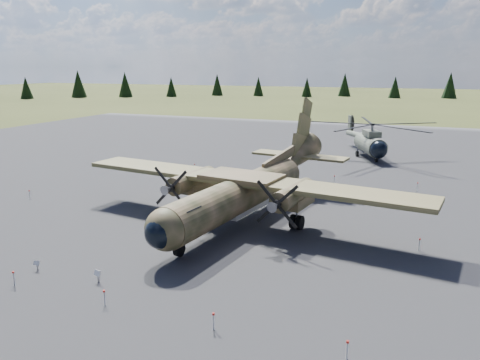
% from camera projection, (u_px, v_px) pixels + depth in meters
% --- Properties ---
extents(ground, '(500.00, 500.00, 0.00)m').
position_uv_depth(ground, '(193.00, 221.00, 36.37)').
color(ground, '#505525').
rests_on(ground, ground).
extents(apron, '(120.00, 120.00, 0.04)m').
position_uv_depth(apron, '(240.00, 190.00, 45.40)').
color(apron, '#59595E').
rests_on(apron, ground).
extents(transport_plane, '(28.40, 25.63, 9.34)m').
position_uv_depth(transport_plane, '(248.00, 185.00, 36.49)').
color(transport_plane, '#373A1F').
rests_on(transport_plane, ground).
extents(helicopter_near, '(23.84, 23.84, 4.62)m').
position_uv_depth(helicopter_near, '(371.00, 133.00, 60.60)').
color(helicopter_near, slate).
rests_on(helicopter_near, ground).
extents(info_placard_left, '(0.40, 0.20, 0.60)m').
position_uv_depth(info_placard_left, '(37.00, 264.00, 27.44)').
color(info_placard_left, gray).
rests_on(info_placard_left, ground).
extents(info_placard_right, '(0.49, 0.29, 0.72)m').
position_uv_depth(info_placard_right, '(98.00, 274.00, 25.88)').
color(info_placard_right, gray).
rests_on(info_placard_right, ground).
extents(barrier_fence, '(33.12, 29.62, 0.85)m').
position_uv_depth(barrier_fence, '(187.00, 214.00, 36.34)').
color(barrier_fence, white).
rests_on(barrier_fence, ground).
extents(treeline, '(342.37, 340.01, 10.95)m').
position_uv_depth(treeline, '(275.00, 187.00, 28.01)').
color(treeline, black).
rests_on(treeline, ground).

